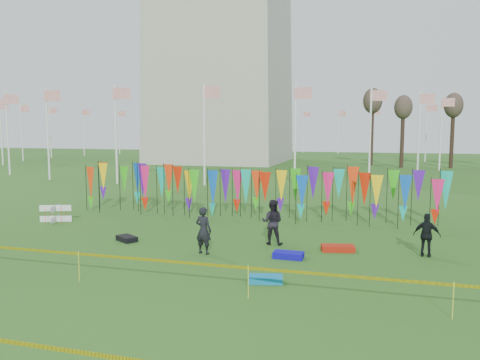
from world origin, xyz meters
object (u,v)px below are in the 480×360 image
(person_right, at_px, (427,235))
(person_left, at_px, (203,230))
(kite_bag_black, at_px, (127,239))
(kite_bag_blue, at_px, (288,255))
(kite_bag_red, at_px, (338,248))
(kite_bag_turquoise, at_px, (266,279))
(person_mid, at_px, (272,222))
(box_kite, at_px, (56,213))

(person_right, bearing_deg, person_left, 21.86)
(person_left, bearing_deg, kite_bag_black, -3.16)
(kite_bag_blue, distance_m, kite_bag_red, 2.12)
(kite_bag_turquoise, bearing_deg, kite_bag_blue, 86.17)
(kite_bag_blue, relative_size, kite_bag_black, 1.16)
(person_mid, bearing_deg, kite_bag_black, 9.72)
(kite_bag_turquoise, height_order, kite_bag_blue, kite_bag_blue)
(kite_bag_blue, bearing_deg, kite_bag_red, 42.09)
(person_mid, height_order, kite_bag_turquoise, person_mid)
(box_kite, bearing_deg, kite_bag_blue, -15.17)
(person_right, height_order, kite_bag_turquoise, person_right)
(person_left, relative_size, kite_bag_turquoise, 1.74)
(box_kite, relative_size, kite_bag_blue, 0.81)
(person_right, relative_size, kite_bag_blue, 1.49)
(person_right, xyz_separation_m, kite_bag_turquoise, (-4.77, -4.22, -0.67))
(person_mid, distance_m, kite_bag_blue, 2.16)
(person_left, height_order, person_right, person_left)
(person_left, xyz_separation_m, kite_bag_turquoise, (2.83, -2.47, -0.75))
(person_left, height_order, kite_bag_turquoise, person_left)
(box_kite, xyz_separation_m, kite_bag_red, (13.38, -1.79, -0.31))
(kite_bag_black, bearing_deg, kite_bag_blue, -5.99)
(box_kite, distance_m, person_right, 16.49)
(kite_bag_blue, distance_m, kite_bag_black, 6.64)
(person_right, bearing_deg, kite_bag_black, 12.99)
(kite_bag_red, bearing_deg, kite_bag_black, -174.94)
(person_left, xyz_separation_m, kite_bag_red, (4.58, 1.67, -0.74))
(box_kite, bearing_deg, kite_bag_black, -25.74)
(person_right, xyz_separation_m, kite_bag_red, (-3.01, -0.08, -0.65))
(kite_bag_turquoise, relative_size, kite_bag_blue, 0.95)
(person_mid, relative_size, person_right, 1.14)
(box_kite, relative_size, person_right, 0.54)
(kite_bag_red, bearing_deg, person_right, 1.46)
(person_left, bearing_deg, box_kite, -9.86)
(box_kite, relative_size, kite_bag_turquoise, 0.86)
(kite_bag_blue, xyz_separation_m, kite_bag_red, (1.57, 1.42, 0.00))
(kite_bag_turquoise, xyz_separation_m, kite_bag_black, (-6.43, 3.42, 0.01))
(kite_bag_turquoise, bearing_deg, person_right, 41.54)
(kite_bag_turquoise, relative_size, kite_bag_red, 0.82)
(person_right, relative_size, kite_bag_black, 1.72)
(box_kite, relative_size, person_mid, 0.48)
(kite_bag_turquoise, xyz_separation_m, kite_bag_red, (1.75, 4.14, 0.01))
(kite_bag_black, bearing_deg, person_left, -14.75)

